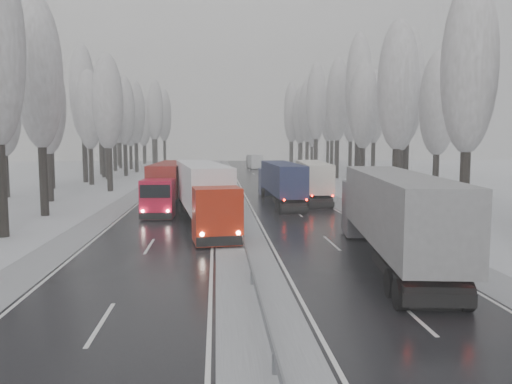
{
  "coord_description": "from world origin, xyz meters",
  "views": [
    {
      "loc": [
        -1.45,
        -16.15,
        6.01
      ],
      "look_at": [
        1.48,
        20.29,
        2.2
      ],
      "focal_mm": 35.0,
      "sensor_mm": 36.0,
      "label": 1
    }
  ],
  "objects": [
    {
      "name": "truck_grey_tarp",
      "position": [
        7.04,
        7.31,
        2.59
      ],
      "size": [
        4.87,
        17.48,
        4.45
      ],
      "rotation": [
        0.0,
        0.0,
        -0.13
      ],
      "color": "#58575D",
      "rests_on": "ground"
    },
    {
      "name": "shoulder_left",
      "position": [
        -10.2,
        30.0,
        0.02
      ],
      "size": [
        2.4,
        200.0,
        0.04
      ],
      "primitive_type": "cube",
      "color": "#A7AAAF",
      "rests_on": "ground"
    },
    {
      "name": "tree_61",
      "position": [
        -23.52,
        38.2,
        9.02
      ],
      "size": [
        3.6,
        3.6,
        13.95
      ],
      "color": "black",
      "rests_on": "ground"
    },
    {
      "name": "tree_29",
      "position": [
        23.71,
        75.95,
        11.67
      ],
      "size": [
        3.6,
        3.6,
        18.11
      ],
      "color": "black",
      "rests_on": "ground"
    },
    {
      "name": "tree_25",
      "position": [
        24.81,
        55.02,
        12.52
      ],
      "size": [
        3.6,
        3.6,
        19.44
      ],
      "color": "black",
      "rests_on": "ground"
    },
    {
      "name": "tree_67",
      "position": [
        -19.54,
        66.35,
        11.03
      ],
      "size": [
        3.6,
        3.6,
        17.09
      ],
      "color": "black",
      "rests_on": "ground"
    },
    {
      "name": "tree_37",
      "position": [
        24.02,
        110.16,
        10.56
      ],
      "size": [
        3.6,
        3.6,
        16.37
      ],
      "color": "black",
      "rests_on": "ground"
    },
    {
      "name": "tree_72",
      "position": [
        -18.93,
        88.54,
        9.76
      ],
      "size": [
        3.6,
        3.6,
        15.11
      ],
      "color": "black",
      "rests_on": "ground"
    },
    {
      "name": "tree_19",
      "position": [
        20.02,
        31.03,
        9.42
      ],
      "size": [
        3.6,
        3.6,
        14.57
      ],
      "color": "black",
      "rests_on": "ground"
    },
    {
      "name": "tree_77",
      "position": [
        -19.66,
        112.72,
        9.26
      ],
      "size": [
        3.6,
        3.6,
        14.32
      ],
      "color": "black",
      "rests_on": "ground"
    },
    {
      "name": "tree_18",
      "position": [
        14.51,
        27.03,
        10.7
      ],
      "size": [
        3.6,
        3.6,
        16.58
      ],
      "color": "black",
      "rests_on": "ground"
    },
    {
      "name": "carriageway_right",
      "position": [
        5.25,
        30.0,
        0.01
      ],
      "size": [
        7.5,
        200.0,
        0.03
      ],
      "primitive_type": "cube",
      "color": "black",
      "rests_on": "ground"
    },
    {
      "name": "tree_33",
      "position": [
        19.77,
        93.21,
        9.26
      ],
      "size": [
        3.6,
        3.6,
        14.33
      ],
      "color": "black",
      "rests_on": "ground"
    },
    {
      "name": "tree_62",
      "position": [
        -13.94,
        43.73,
        10.36
      ],
      "size": [
        3.6,
        3.6,
        16.04
      ],
      "color": "black",
      "rests_on": "ground"
    },
    {
      "name": "tree_74",
      "position": [
        -15.07,
        99.33,
        12.67
      ],
      "size": [
        3.6,
        3.6,
        19.68
      ],
      "color": "black",
      "rests_on": "ground"
    },
    {
      "name": "tree_64",
      "position": [
        -18.26,
        52.71,
        9.96
      ],
      "size": [
        3.6,
        3.6,
        15.42
      ],
      "color": "black",
      "rests_on": "ground"
    },
    {
      "name": "tree_63",
      "position": [
        -21.85,
        47.73,
        10.89
      ],
      "size": [
        3.6,
        3.6,
        16.88
      ],
      "color": "black",
      "rests_on": "ground"
    },
    {
      "name": "shoulder_right",
      "position": [
        10.2,
        30.0,
        0.02
      ],
      "size": [
        2.4,
        200.0,
        0.04
      ],
      "primitive_type": "cube",
      "color": "#A7AAAF",
      "rests_on": "ground"
    },
    {
      "name": "tree_70",
      "position": [
        -16.33,
        79.19,
        11.03
      ],
      "size": [
        3.6,
        3.6,
        17.09
      ],
      "color": "black",
      "rests_on": "ground"
    },
    {
      "name": "tree_27",
      "position": [
        24.72,
        65.27,
        11.36
      ],
      "size": [
        3.6,
        3.6,
        17.62
      ],
      "color": "black",
      "rests_on": "ground"
    },
    {
      "name": "tree_21",
      "position": [
        20.12,
        39.17,
        12.0
      ],
      "size": [
        3.6,
        3.6,
        18.62
      ],
      "color": "black",
      "rests_on": "ground"
    },
    {
      "name": "tree_26",
      "position": [
        17.56,
        61.27,
        12.1
      ],
      "size": [
        3.6,
        3.6,
        18.78
      ],
      "color": "black",
      "rests_on": "ground"
    },
    {
      "name": "tree_73",
      "position": [
        -21.82,
        92.54,
        11.11
      ],
      "size": [
        3.6,
        3.6,
        17.22
      ],
      "color": "black",
      "rests_on": "ground"
    },
    {
      "name": "carriageway_left",
      "position": [
        -5.25,
        30.0,
        0.01
      ],
      "size": [
        7.5,
        200.0,
        0.03
      ],
      "primitive_type": "cube",
      "color": "black",
      "rests_on": "ground"
    },
    {
      "name": "tree_60",
      "position": [
        -17.75,
        34.2,
        9.59
      ],
      "size": [
        3.6,
        3.6,
        14.84
      ],
      "color": "black",
      "rests_on": "ground"
    },
    {
      "name": "tree_58",
      "position": [
        -15.13,
        24.57,
        11.1
      ],
      "size": [
        3.6,
        3.6,
        17.21
      ],
      "color": "black",
      "rests_on": "ground"
    },
    {
      "name": "tree_35",
      "position": [
        24.94,
        100.32,
        11.77
      ],
      "size": [
        3.6,
        3.6,
        18.25
      ],
      "color": "black",
      "rests_on": "ground"
    },
    {
      "name": "box_truck_distant",
      "position": [
        6.67,
        88.89,
        1.51
      ],
      "size": [
        3.05,
        8.09,
        2.96
      ],
      "rotation": [
        0.0,
        0.0,
        0.08
      ],
      "color": "#B7B9BE",
      "rests_on": "ground"
    },
    {
      "name": "tree_38",
      "position": [
        18.73,
        116.73,
        11.59
      ],
      "size": [
        3.6,
        3.6,
        17.97
      ],
      "color": "black",
      "rests_on": "ground"
    },
    {
      "name": "tree_76",
      "position": [
        -14.05,
        108.72,
        11.95
      ],
      "size": [
        3.6,
        3.6,
        18.55
      ],
      "color": "black",
      "rests_on": "ground"
    },
    {
      "name": "tree_78",
      "position": [
        -17.56,
        115.31,
        12.59
      ],
      "size": [
        3.6,
        3.6,
        19.55
      ],
      "color": "black",
      "rests_on": "ground"
    },
    {
      "name": "tree_22",
      "position": [
        17.02,
        45.6,
        10.24
      ],
      "size": [
        3.6,
        3.6,
        15.86
      ],
      "color": "black",
      "rests_on": "ground"
    },
    {
      "name": "tree_66",
      "position": [
        -18.16,
        62.35,
        9.84
      ],
      "size": [
        3.6,
        3.6,
        15.23
      ],
      "color": "black",
      "rests_on": "ground"
    },
    {
      "name": "tree_71",
      "position": [
        -21.09,
        83.19,
        12.63
      ],
      "size": [
        3.6,
        3.6,
        19.61
      ],
      "color": "black",
      "rests_on": "ground"
    },
    {
      "name": "tree_23",
      "position": [
        23.31,
        49.6,
        8.77
      ],
      "size": [
        3.6,
        3.6,
        13.55
      ],
      "color": "black",
      "rests_on": "ground"
    },
    {
      "name": "truck_red_red",
      "position": [
        -5.69,
        28.68,
        2.31
      ],
      "size": [
        2.9,
        15.47,
        3.95
      ],
      "rotation": [
        0.0,
        0.0,
        -0.03
      ],
      "color": "#B70A27",
      "rests_on": "ground"
    },
    {
      "name": "tree_79",
      "position": [
        -20.33,
        119.31,
        11.01
      ],
      "size": [
        3.6,
        3.6,
        17.07
      ],
      "color": "black",
      "rests_on": "ground"
    },
    {
      "name": "tree_24",
      "position": [
        17.9,
        51.02,
        13.19
      ],
      "size": [
        3.6,
        3.6,
        20.49
      ],
      "color": "black",
      "rests_on": "ground"
    },
    {
      "name": "tree_32",
      "position": [
        16.63,
        89.21,
        11.18
      ],
      "size": [
        3.6,
        3.6,
        17.33
      ],
      "color": "black",
      "rests_on": "ground"
    },
    {
      "name": "tree_65",
      "position": [
        -20.05,
        56.71,
        12.55
      ],
      "size": [
        3.6,
        3.6,
        19.48
      ],
      "color": "black",
      "rests_on": "ground"
    },
    {
      "name": "tree_75",
      "position": [
        -24.2,
        103.33,
        11.99
      ],
      "size": [
        3.6,
        3.6,
        18.6
      ],
      "color": "black",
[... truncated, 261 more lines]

